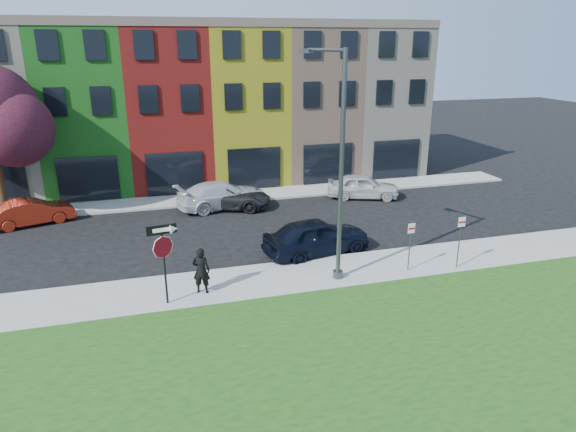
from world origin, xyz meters
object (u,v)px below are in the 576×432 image
object	(u,v)px
man	(201,271)
street_lamp	(338,169)
sedan_near	(317,236)
stop_sign	(163,248)

from	to	relation	value
man	street_lamp	world-z (taller)	street_lamp
man	sedan_near	bearing A→B (deg)	-134.91
street_lamp	stop_sign	bearing A→B (deg)	161.39
stop_sign	man	xyz separation A→B (m)	(1.33, 0.51, -1.26)
sedan_near	street_lamp	world-z (taller)	street_lamp
stop_sign	man	size ratio (longest dim) A/B	1.67
stop_sign	man	distance (m)	1.90
man	street_lamp	size ratio (longest dim) A/B	0.20
sedan_near	street_lamp	bearing A→B (deg)	166.34
man	street_lamp	xyz separation A→B (m)	(5.36, -0.02, 3.57)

